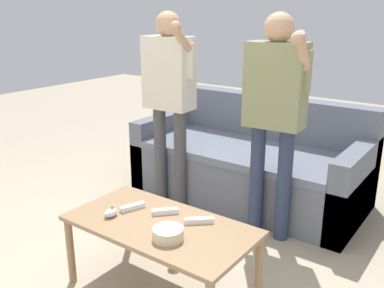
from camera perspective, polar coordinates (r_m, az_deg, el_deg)
ground_plane at (r=2.74m, az=-7.85°, el=-17.16°), size 12.00×12.00×0.00m
couch at (r=3.70m, az=7.77°, el=-2.55°), size 1.90×0.89×0.83m
coffee_table at (r=2.41m, az=-4.23°, el=-11.54°), size 1.04×0.54×0.44m
snack_bowl at (r=2.23m, az=-3.20°, el=-11.79°), size 0.16×0.16×0.06m
game_remote_nunchuk at (r=2.49m, az=-10.72°, el=-8.93°), size 0.06×0.09×0.05m
player_left at (r=3.36m, az=-3.08°, el=7.47°), size 0.46×0.31×1.54m
player_right at (r=2.87m, az=10.91°, el=5.41°), size 0.47×0.35×1.54m
game_remote_wand_near at (r=2.55m, az=-7.91°, el=-8.28°), size 0.09×0.15×0.03m
game_remote_wand_far at (r=2.48m, az=-3.58°, el=-8.91°), size 0.13×0.14×0.03m
game_remote_wand_spare at (r=2.38m, az=0.92°, el=-10.12°), size 0.14×0.13×0.03m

